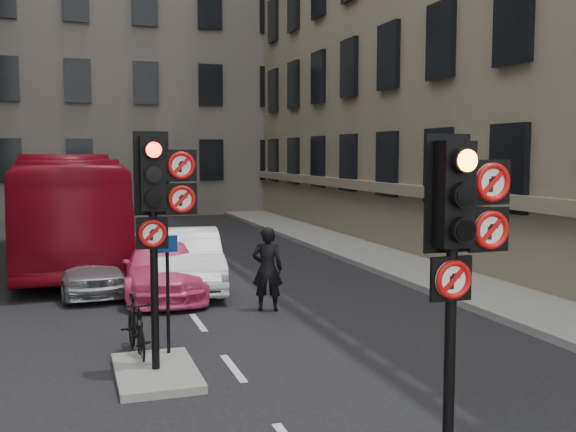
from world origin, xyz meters
TOP-DOWN VIEW (x-y plane):
  - pavement_right at (7.20, 12.00)m, footprint 3.00×50.00m
  - centre_island at (-1.20, 5.00)m, footprint 1.20×2.00m
  - building_far at (0.00, 38.00)m, footprint 30.00×14.00m
  - signal_near at (1.49, 0.99)m, footprint 0.91×0.40m
  - signal_far at (-1.11, 4.99)m, footprint 0.91×0.40m
  - car_silver at (-1.97, 11.72)m, footprint 1.71×3.73m
  - car_white at (0.37, 11.45)m, footprint 2.02×4.62m
  - car_pink at (-0.33, 10.97)m, footprint 2.04×4.57m
  - bus_red at (-2.61, 16.85)m, footprint 3.38×12.12m
  - motorcycle at (-1.38, 6.13)m, footprint 0.57×1.70m
  - motorcyclist at (1.61, 8.58)m, footprint 0.76×0.62m
  - info_sign at (-0.90, 5.73)m, footprint 0.33×0.14m

SIDE VIEW (x-z plane):
  - centre_island at x=-1.20m, z-range 0.00..0.12m
  - pavement_right at x=7.20m, z-range 0.00..0.16m
  - motorcycle at x=-1.38m, z-range 0.00..1.01m
  - car_silver at x=-1.97m, z-range 0.00..1.24m
  - car_pink at x=-0.33m, z-range 0.00..1.30m
  - car_white at x=0.37m, z-range 0.00..1.48m
  - motorcyclist at x=1.61m, z-range 0.00..1.81m
  - info_sign at x=-0.90m, z-range 0.40..2.34m
  - bus_red at x=-2.61m, z-range 0.00..3.34m
  - signal_near at x=1.49m, z-range 0.79..4.37m
  - signal_far at x=-1.11m, z-range 0.91..4.49m
  - building_far at x=0.00m, z-range 0.00..20.00m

